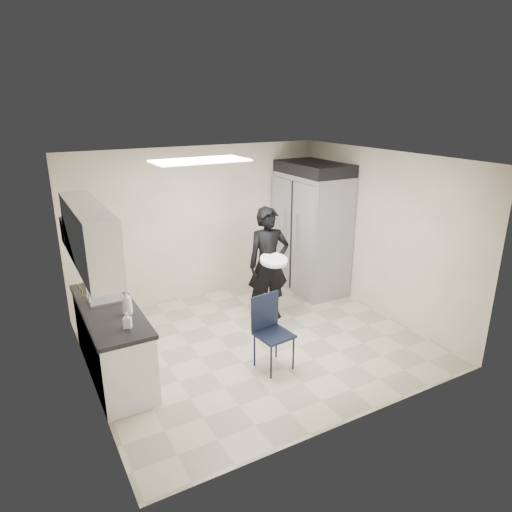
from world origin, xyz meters
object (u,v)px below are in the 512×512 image
commercial_fridge (311,233)px  lower_counter (113,342)px  folding_chair (274,335)px  man_tuxedo (268,264)px

commercial_fridge → lower_counter: bearing=-164.1°
commercial_fridge → folding_chair: bearing=-134.9°
lower_counter → folding_chair: folding_chair is taller
lower_counter → folding_chair: bearing=-26.0°
lower_counter → man_tuxedo: size_ratio=1.06×
man_tuxedo → lower_counter: bearing=-158.5°
lower_counter → man_tuxedo: (2.50, 0.42, 0.47)m
commercial_fridge → folding_chair: 2.83m
lower_counter → commercial_fridge: size_ratio=0.90×
folding_chair → lower_counter: bearing=147.6°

